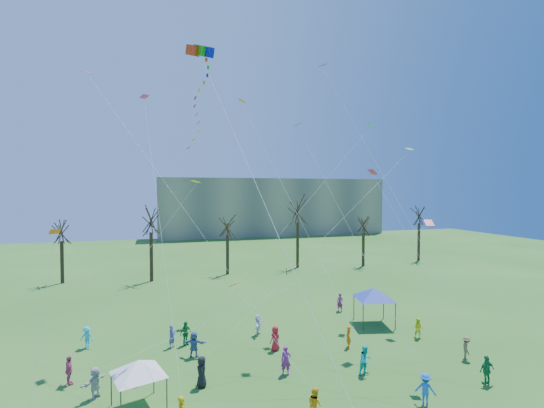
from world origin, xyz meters
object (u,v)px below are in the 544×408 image
object	(u,v)px
distant_building	(272,207)
canopy_tent_blue	(374,293)
big_box_kite	(203,105)
canopy_tent_white	(138,367)

from	to	relation	value
distant_building	canopy_tent_blue	world-z (taller)	distant_building
big_box_kite	canopy_tent_blue	distance (m)	21.55
distant_building	canopy_tent_blue	bearing A→B (deg)	-99.19
canopy_tent_blue	canopy_tent_white	bearing A→B (deg)	-157.81
distant_building	big_box_kite	distance (m)	78.68
distant_building	canopy_tent_white	bearing A→B (deg)	-111.48
distant_building	canopy_tent_blue	xyz separation A→B (m)	(-11.30, -69.83, -4.77)
big_box_kite	canopy_tent_white	size ratio (longest dim) A/B	7.06
big_box_kite	canopy_tent_blue	size ratio (longest dim) A/B	5.76
canopy_tent_white	canopy_tent_blue	xyz separation A→B (m)	(19.28, 7.86, 0.46)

